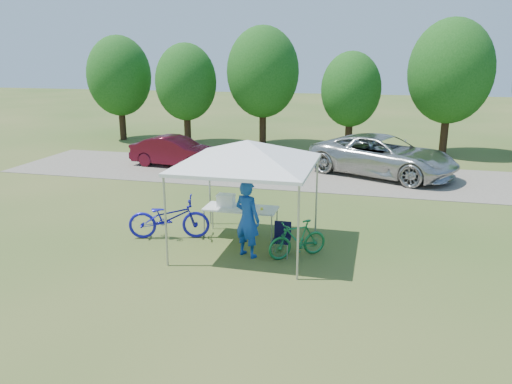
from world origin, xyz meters
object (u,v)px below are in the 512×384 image
at_px(bike_blue, 169,218).
at_px(sedan, 176,151).
at_px(cooler, 226,200).
at_px(bike_green, 298,239).
at_px(minivan, 383,156).
at_px(cyclist, 247,219).
at_px(folding_chair, 282,236).
at_px(folding_table, 241,209).

height_order(bike_blue, sedan, sedan).
bearing_deg(cooler, bike_green, -26.72).
bearing_deg(minivan, cyclist, -174.55).
bearing_deg(cooler, bike_blue, -156.80).
height_order(folding_chair, bike_blue, bike_blue).
relative_size(cyclist, sedan, 0.48).
distance_m(folding_chair, bike_green, 0.41).
bearing_deg(folding_chair, cooler, 149.17).
bearing_deg(bike_green, folding_chair, -139.68).
bearing_deg(minivan, cooler, 177.11).
xyz_separation_m(cooler, cyclist, (0.93, -1.26, -0.02)).
xyz_separation_m(folding_table, minivan, (3.61, 7.88, 0.07)).
relative_size(bike_blue, bike_green, 1.40).
relative_size(cyclist, bike_blue, 0.88).
xyz_separation_m(cooler, sedan, (-4.60, 7.49, -0.30)).
bearing_deg(sedan, bike_green, -135.06).
height_order(minivan, sedan, minivan).
bearing_deg(folding_table, folding_chair, -36.75).
relative_size(cooler, sedan, 0.12).
bearing_deg(bike_blue, folding_table, -87.96).
xyz_separation_m(folding_chair, sedan, (-6.31, 8.46, 0.19)).
height_order(cooler, minivan, minivan).
bearing_deg(bike_blue, sedan, 5.47).
bearing_deg(sedan, folding_chair, -136.46).
height_order(cyclist, sedan, cyclist).
xyz_separation_m(bike_blue, bike_green, (3.48, -0.47, -0.10)).
distance_m(cyclist, sedan, 10.35).
height_order(folding_table, folding_chair, folding_chair).
distance_m(bike_blue, bike_green, 3.51).
xyz_separation_m(folding_table, bike_green, (1.69, -1.06, -0.29)).
xyz_separation_m(bike_blue, sedan, (-3.22, 8.08, 0.10)).
height_order(folding_table, minivan, minivan).
relative_size(cooler, minivan, 0.08).
bearing_deg(folding_table, bike_blue, -161.69).
relative_size(folding_chair, cyclist, 0.43).
relative_size(folding_table, bike_blue, 0.91).
height_order(folding_table, cyclist, cyclist).
relative_size(minivan, sedan, 1.48).
distance_m(cooler, cyclist, 1.57).
distance_m(folding_table, cooler, 0.46).
xyz_separation_m(folding_table, cooler, (-0.41, 0.00, 0.21)).
xyz_separation_m(folding_chair, cyclist, (-0.78, -0.29, 0.46)).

